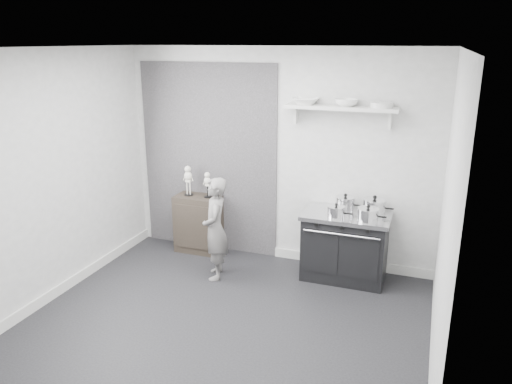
# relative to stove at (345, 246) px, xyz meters

# --- Properties ---
(ground) EXTENTS (4.00, 4.00, 0.00)m
(ground) POSITION_rel_stove_xyz_m (-0.96, -1.48, -0.41)
(ground) COLOR black
(ground) RESTS_ON ground
(room_shell) EXTENTS (4.02, 3.62, 2.71)m
(room_shell) POSITION_rel_stove_xyz_m (-1.05, -1.33, 1.23)
(room_shell) COLOR #B0B0AD
(room_shell) RESTS_ON ground
(wall_shelf) EXTENTS (1.30, 0.26, 0.24)m
(wall_shelf) POSITION_rel_stove_xyz_m (-0.16, 0.20, 1.60)
(wall_shelf) COLOR silver
(wall_shelf) RESTS_ON room_shell
(stove) EXTENTS (1.02, 0.64, 0.81)m
(stove) POSITION_rel_stove_xyz_m (0.00, 0.00, 0.00)
(stove) COLOR black
(stove) RESTS_ON ground
(side_cabinet) EXTENTS (0.60, 0.35, 0.78)m
(side_cabinet) POSITION_rel_stove_xyz_m (-2.00, 0.13, -0.02)
(side_cabinet) COLOR black
(side_cabinet) RESTS_ON ground
(child) EXTENTS (0.45, 0.53, 1.24)m
(child) POSITION_rel_stove_xyz_m (-1.46, -0.51, 0.21)
(child) COLOR slate
(child) RESTS_ON ground
(pot_back_left) EXTENTS (0.32, 0.24, 0.21)m
(pot_back_left) POSITION_rel_stove_xyz_m (-0.05, 0.13, 0.49)
(pot_back_left) COLOR silver
(pot_back_left) RESTS_ON stove
(pot_back_right) EXTENTS (0.36, 0.27, 0.22)m
(pot_back_right) POSITION_rel_stove_xyz_m (0.30, 0.12, 0.49)
(pot_back_right) COLOR silver
(pot_back_right) RESTS_ON stove
(pot_front_right) EXTENTS (0.33, 0.24, 0.19)m
(pot_front_right) POSITION_rel_stove_xyz_m (0.26, -0.16, 0.48)
(pot_front_right) COLOR silver
(pot_front_right) RESTS_ON stove
(pot_front_center) EXTENTS (0.29, 0.20, 0.17)m
(pot_front_center) POSITION_rel_stove_xyz_m (-0.10, -0.16, 0.47)
(pot_front_center) COLOR silver
(pot_front_center) RESTS_ON stove
(skeleton_full) EXTENTS (0.13, 0.08, 0.46)m
(skeleton_full) POSITION_rel_stove_xyz_m (-2.13, 0.13, 0.60)
(skeleton_full) COLOR beige
(skeleton_full) RESTS_ON side_cabinet
(skeleton_torso) EXTENTS (0.11, 0.07, 0.39)m
(skeleton_torso) POSITION_rel_stove_xyz_m (-1.85, 0.13, 0.56)
(skeleton_torso) COLOR beige
(skeleton_torso) RESTS_ON side_cabinet
(bowl_large) EXTENTS (0.31, 0.31, 0.08)m
(bowl_large) POSITION_rel_stove_xyz_m (-0.59, 0.19, 1.67)
(bowl_large) COLOR white
(bowl_large) RESTS_ON wall_shelf
(bowl_small) EXTENTS (0.26, 0.26, 0.08)m
(bowl_small) POSITION_rel_stove_xyz_m (-0.10, 0.19, 1.67)
(bowl_small) COLOR white
(bowl_small) RESTS_ON wall_shelf
(plate_stack) EXTENTS (0.25, 0.25, 0.06)m
(plate_stack) POSITION_rel_stove_xyz_m (0.29, 0.19, 1.66)
(plate_stack) COLOR silver
(plate_stack) RESTS_ON wall_shelf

